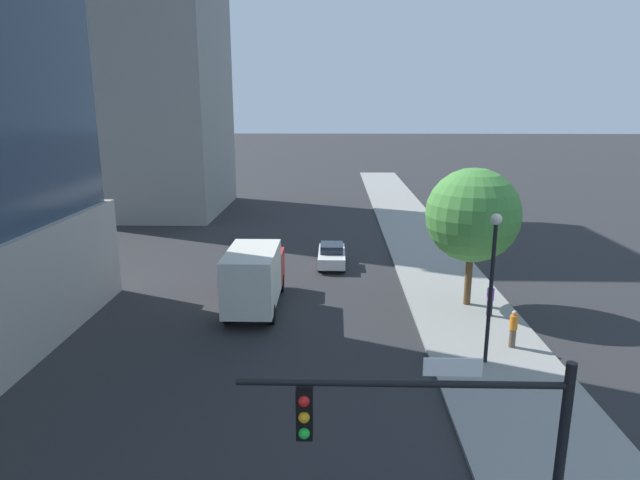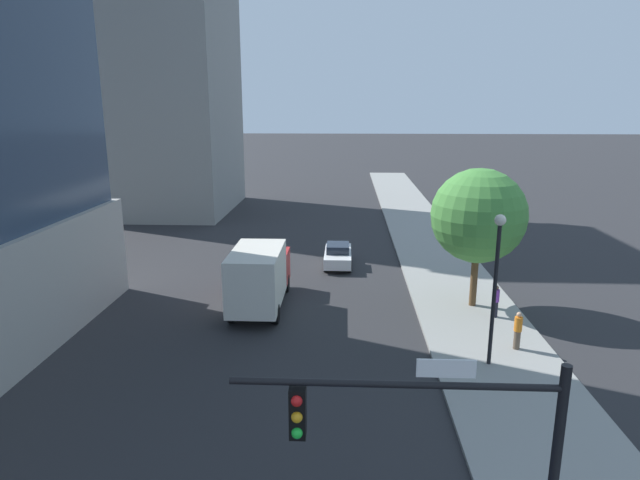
# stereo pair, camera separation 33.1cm
# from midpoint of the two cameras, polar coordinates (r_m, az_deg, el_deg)

# --- Properties ---
(sidewalk) EXTENTS (5.31, 120.00, 0.15)m
(sidewalk) POSITION_cam_midpoint_polar(r_m,az_deg,el_deg) (27.35, 15.33, -8.66)
(sidewalk) COLOR gray
(sidewalk) RESTS_ON ground
(construction_building) EXTENTS (15.69, 15.87, 40.84)m
(construction_building) POSITION_cam_midpoint_polar(r_m,az_deg,el_deg) (57.16, -17.53, 20.84)
(construction_building) COLOR gray
(construction_building) RESTS_ON ground
(traffic_light_pole) EXTENTS (6.34, 0.48, 5.66)m
(traffic_light_pole) POSITION_cam_midpoint_polar(r_m,az_deg,el_deg) (11.38, 11.93, -19.85)
(traffic_light_pole) COLOR black
(traffic_light_pole) RESTS_ON sidewalk
(street_lamp) EXTENTS (0.44, 0.44, 6.18)m
(street_lamp) POSITION_cam_midpoint_polar(r_m,az_deg,el_deg) (22.31, 17.22, -2.82)
(street_lamp) COLOR black
(street_lamp) RESTS_ON sidewalk
(street_tree) EXTENTS (4.80, 4.80, 7.19)m
(street_tree) POSITION_cam_midpoint_polar(r_m,az_deg,el_deg) (28.63, 15.39, 2.52)
(street_tree) COLOR brown
(street_tree) RESTS_ON sidewalk
(car_white) EXTENTS (1.75, 4.33, 1.49)m
(car_white) POSITION_cam_midpoint_polar(r_m,az_deg,el_deg) (35.98, 0.97, -1.56)
(car_white) COLOR silver
(car_white) RESTS_ON ground
(box_truck) EXTENTS (2.45, 6.88, 3.36)m
(box_truck) POSITION_cam_midpoint_polar(r_m,az_deg,el_deg) (28.26, -7.21, -3.71)
(box_truck) COLOR #B21E1E
(box_truck) RESTS_ON ground
(pedestrian_orange_shirt) EXTENTS (0.34, 0.34, 1.68)m
(pedestrian_orange_shirt) POSITION_cam_midpoint_polar(r_m,az_deg,el_deg) (25.10, 19.22, -8.75)
(pedestrian_orange_shirt) COLOR brown
(pedestrian_orange_shirt) RESTS_ON sidewalk
(pedestrian_purple_shirt) EXTENTS (0.34, 0.34, 1.63)m
(pedestrian_purple_shirt) POSITION_cam_midpoint_polar(r_m,az_deg,el_deg) (28.35, 17.08, -6.00)
(pedestrian_purple_shirt) COLOR black
(pedestrian_purple_shirt) RESTS_ON sidewalk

